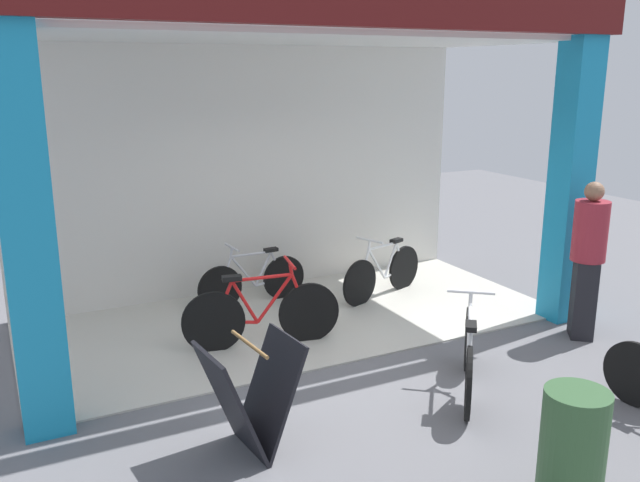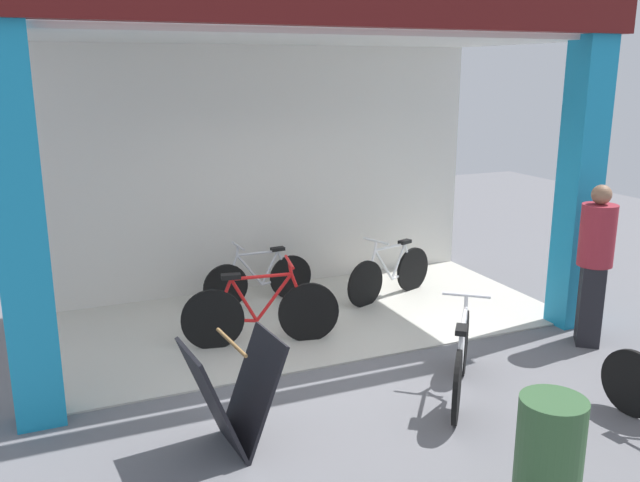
# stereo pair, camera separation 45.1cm
# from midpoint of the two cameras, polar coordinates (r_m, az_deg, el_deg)

# --- Properties ---
(ground_plane) EXTENTS (20.51, 20.51, 0.00)m
(ground_plane) POSITION_cam_midpoint_polar(r_m,az_deg,el_deg) (7.08, 0.75, -10.35)
(ground_plane) COLOR slate
(ground_plane) RESTS_ON ground
(shop_facade) EXTENTS (6.45, 3.11, 4.06)m
(shop_facade) POSITION_cam_midpoint_polar(r_m,az_deg,el_deg) (7.84, -4.41, 8.73)
(shop_facade) COLOR beige
(shop_facade) RESTS_ON ground
(bicycle_inside_0) EXTENTS (1.48, 0.58, 0.85)m
(bicycle_inside_0) POSITION_cam_midpoint_polar(r_m,az_deg,el_deg) (8.92, 3.92, -2.71)
(bicycle_inside_0) COLOR black
(bicycle_inside_0) RESTS_ON ground
(bicycle_inside_1) EXTENTS (1.49, 0.41, 0.82)m
(bicycle_inside_1) POSITION_cam_midpoint_polar(r_m,az_deg,el_deg) (8.69, -7.20, -3.36)
(bicycle_inside_1) COLOR black
(bicycle_inside_1) RESTS_ON ground
(bicycle_inside_2) EXTENTS (1.71, 0.49, 0.96)m
(bicycle_inside_2) POSITION_cam_midpoint_polar(r_m,az_deg,el_deg) (7.37, -6.75, -6.19)
(bicycle_inside_2) COLOR black
(bicycle_inside_2) RESTS_ON ground
(bicycle_parked_0) EXTENTS (1.06, 1.31, 0.91)m
(bicycle_parked_0) POSITION_cam_midpoint_polar(r_m,az_deg,el_deg) (6.46, 10.51, -9.60)
(bicycle_parked_0) COLOR black
(bicycle_parked_0) RESTS_ON ground
(sandwich_board_sign) EXTENTS (0.77, 0.66, 0.94)m
(sandwich_board_sign) POSITION_cam_midpoint_polar(r_m,az_deg,el_deg) (5.45, -8.33, -13.06)
(sandwich_board_sign) COLOR black
(sandwich_board_sign) RESTS_ON ground
(pedestrian_1) EXTENTS (0.52, 0.52, 1.78)m
(pedestrian_1) POSITION_cam_midpoint_polar(r_m,az_deg,el_deg) (7.93, 20.29, -1.33)
(pedestrian_1) COLOR black
(pedestrian_1) RESTS_ON ground
(trash_bin) EXTENTS (0.44, 0.44, 0.89)m
(trash_bin) POSITION_cam_midpoint_polar(r_m,az_deg,el_deg) (4.99, 18.14, -16.71)
(trash_bin) COLOR #335933
(trash_bin) RESTS_ON ground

